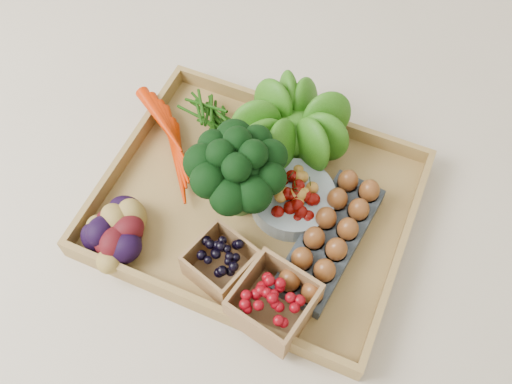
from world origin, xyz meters
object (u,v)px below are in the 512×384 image
at_px(tray, 256,206).
at_px(cherry_bowl, 293,199).
at_px(broccoli, 239,185).
at_px(egg_carton, 329,240).

bearing_deg(tray, cherry_bowl, 22.96).
xyz_separation_m(broccoli, cherry_bowl, (0.09, 0.04, -0.05)).
xyz_separation_m(tray, egg_carton, (0.15, -0.02, 0.02)).
xyz_separation_m(tray, broccoli, (-0.03, -0.01, 0.08)).
bearing_deg(cherry_bowl, broccoli, -157.51).
bearing_deg(broccoli, cherry_bowl, 22.49).
bearing_deg(cherry_bowl, tray, -157.04).
bearing_deg(tray, egg_carton, -8.84).
relative_size(cherry_bowl, egg_carton, 0.58).
height_order(tray, egg_carton, egg_carton).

